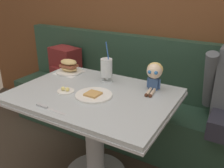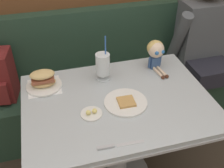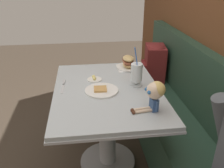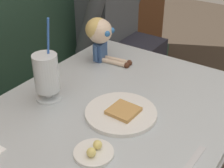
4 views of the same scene
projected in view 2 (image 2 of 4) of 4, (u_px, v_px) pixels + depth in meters
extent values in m
cube|color=#233D2D|center=(98.00, 103.00, 2.37)|extent=(2.60, 0.48, 0.45)
cube|color=#233D2D|center=(91.00, 42.00, 2.22)|extent=(2.60, 0.10, 0.55)
cube|color=#B2BCC1|center=(118.00, 102.00, 1.61)|extent=(1.10, 0.80, 0.03)
cube|color=#B7BABF|center=(118.00, 104.00, 1.63)|extent=(1.11, 0.81, 0.02)
cylinder|color=#A5A8AD|center=(117.00, 142.00, 1.83)|extent=(0.14, 0.14, 0.65)
cylinder|color=white|center=(126.00, 102.00, 1.57)|extent=(0.25, 0.25, 0.01)
cube|color=tan|center=(126.00, 102.00, 1.56)|extent=(0.10, 0.10, 0.01)
cylinder|color=silver|center=(103.00, 78.00, 1.78)|extent=(0.10, 0.10, 0.01)
cylinder|color=silver|center=(103.00, 75.00, 1.76)|extent=(0.03, 0.03, 0.03)
cylinder|color=silver|center=(103.00, 64.00, 1.71)|extent=(0.09, 0.09, 0.14)
cylinder|color=pink|center=(103.00, 66.00, 1.72)|extent=(0.08, 0.08, 0.11)
cylinder|color=blue|center=(105.00, 51.00, 1.65)|extent=(0.02, 0.05, 0.22)
cube|color=white|center=(44.00, 87.00, 1.70)|extent=(0.20, 0.20, 0.00)
cylinder|color=white|center=(44.00, 86.00, 1.70)|extent=(0.22, 0.22, 0.01)
ellipsoid|color=tan|center=(44.00, 82.00, 1.68)|extent=(0.15, 0.10, 0.04)
cube|color=#995138|center=(43.00, 79.00, 1.67)|extent=(0.14, 0.09, 0.02)
ellipsoid|color=tan|center=(42.00, 74.00, 1.65)|extent=(0.15, 0.10, 0.04)
cylinder|color=white|center=(91.00, 114.00, 1.50)|extent=(0.12, 0.12, 0.01)
sphere|color=#F4E07A|center=(88.00, 113.00, 1.48)|extent=(0.03, 0.03, 0.03)
sphere|color=#F4E07A|center=(95.00, 111.00, 1.49)|extent=(0.03, 0.03, 0.03)
cube|color=silver|center=(130.00, 143.00, 1.34)|extent=(0.14, 0.02, 0.00)
cube|color=#B2B5BA|center=(106.00, 147.00, 1.31)|extent=(0.09, 0.02, 0.01)
cube|color=#385689|center=(155.00, 62.00, 1.86)|extent=(0.07, 0.05, 0.08)
sphere|color=beige|center=(156.00, 50.00, 1.80)|extent=(0.11, 0.11, 0.11)
ellipsoid|color=#D8B766|center=(155.00, 48.00, 1.80)|extent=(0.12, 0.12, 0.10)
sphere|color=#2D6BB2|center=(157.00, 53.00, 1.75)|extent=(0.03, 0.03, 0.03)
sphere|color=#2D6BB2|center=(163.00, 52.00, 1.77)|extent=(0.03, 0.03, 0.03)
cylinder|color=beige|center=(158.00, 73.00, 1.81)|extent=(0.03, 0.12, 0.02)
cylinder|color=beige|center=(162.00, 72.00, 1.82)|extent=(0.03, 0.12, 0.02)
sphere|color=#4C2819|center=(163.00, 77.00, 1.77)|extent=(0.03, 0.03, 0.03)
sphere|color=#4C2819|center=(167.00, 76.00, 1.78)|extent=(0.03, 0.03, 0.03)
cylinder|color=#385689|center=(149.00, 63.00, 1.84)|extent=(0.02, 0.02, 0.07)
cylinder|color=#385689|center=(160.00, 60.00, 1.87)|extent=(0.02, 0.02, 0.07)
cube|color=#4C5156|center=(200.00, 35.00, 2.28)|extent=(0.38, 0.24, 0.58)
cube|color=#23232D|center=(206.00, 69.00, 2.27)|extent=(0.34, 0.36, 0.14)
cylinder|color=#4C5156|center=(179.00, 38.00, 2.17)|extent=(0.09, 0.25, 0.48)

